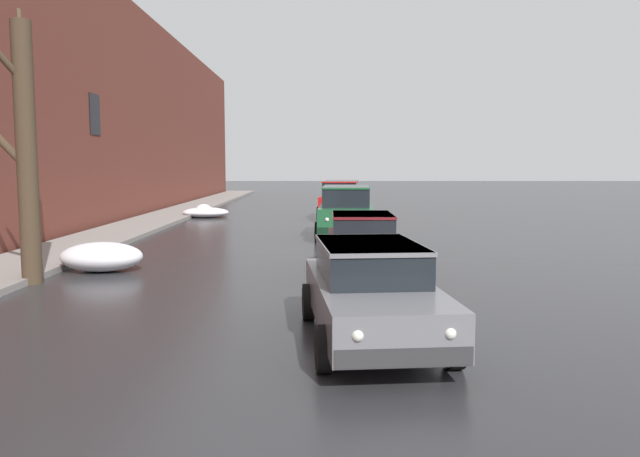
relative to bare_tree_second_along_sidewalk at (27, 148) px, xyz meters
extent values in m
cube|color=gray|center=(-1.17, 5.32, -2.86)|extent=(2.48, 80.00, 0.15)
cube|color=brown|center=(-2.91, 5.32, 2.23)|extent=(0.60, 80.00, 10.31)
cube|color=black|center=(-2.62, 11.51, 1.62)|extent=(0.08, 1.10, 1.60)
ellipsoid|color=white|center=(0.69, 17.01, -2.68)|extent=(2.26, 1.45, 0.50)
ellipsoid|color=white|center=(0.62, 16.88, -2.59)|extent=(0.80, 0.67, 0.67)
ellipsoid|color=white|center=(1.02, 1.56, -2.58)|extent=(1.97, 1.36, 0.70)
ellipsoid|color=white|center=(0.76, 1.46, -2.61)|extent=(0.76, 0.63, 0.63)
cylinder|color=#423323|center=(0.07, -0.02, -0.15)|extent=(0.42, 0.42, 5.56)
cylinder|color=#423323|center=(-0.27, 0.67, 2.55)|extent=(0.81, 1.50, 1.31)
cylinder|color=#423323|center=(-0.24, -0.41, 1.90)|extent=(0.80, 0.95, 1.17)
cube|color=slate|center=(7.04, -4.41, -2.33)|extent=(1.99, 4.40, 0.60)
cube|color=black|center=(7.03, -4.20, -1.77)|extent=(1.58, 2.34, 0.52)
cube|color=slate|center=(7.03, -4.20, -1.54)|extent=(1.62, 2.39, 0.06)
cube|color=#303032|center=(7.23, -6.49, -2.51)|extent=(1.58, 0.26, 0.22)
cube|color=#303032|center=(6.86, -2.33, -2.51)|extent=(1.58, 0.26, 0.22)
cylinder|color=black|center=(7.99, -5.66, -2.63)|extent=(0.23, 0.61, 0.60)
cylinder|color=black|center=(6.34, -5.80, -2.63)|extent=(0.23, 0.61, 0.60)
cylinder|color=black|center=(7.75, -3.01, -2.63)|extent=(0.23, 0.61, 0.60)
cylinder|color=black|center=(6.10, -3.16, -2.63)|extent=(0.23, 0.61, 0.60)
sphere|color=silver|center=(7.76, -6.47, -2.25)|extent=(0.14, 0.14, 0.14)
sphere|color=silver|center=(6.71, -6.57, -2.25)|extent=(0.14, 0.14, 0.14)
cube|color=maroon|center=(7.29, 1.10, -2.33)|extent=(1.67, 4.06, 0.60)
cube|color=black|center=(7.30, 1.30, -1.77)|extent=(1.41, 2.12, 0.52)
cube|color=maroon|center=(7.30, 1.30, -1.54)|extent=(1.45, 2.16, 0.06)
cube|color=black|center=(7.26, -0.87, -2.51)|extent=(1.57, 0.15, 0.22)
cube|color=black|center=(7.33, 3.06, -2.51)|extent=(1.57, 0.15, 0.22)
cylinder|color=black|center=(8.10, -0.17, -2.63)|extent=(0.19, 0.60, 0.60)
cylinder|color=black|center=(6.45, -0.14, -2.63)|extent=(0.19, 0.60, 0.60)
cylinder|color=black|center=(8.14, 2.33, -2.63)|extent=(0.19, 0.60, 0.60)
cylinder|color=black|center=(6.49, 2.36, -2.63)|extent=(0.19, 0.60, 0.60)
sphere|color=silver|center=(7.78, -0.91, -2.25)|extent=(0.14, 0.14, 0.14)
sphere|color=silver|center=(6.74, -0.89, -2.25)|extent=(0.14, 0.14, 0.14)
cube|color=#1E5633|center=(7.22, 8.62, -2.19)|extent=(2.03, 4.46, 0.80)
cube|color=black|center=(7.22, 8.66, -1.45)|extent=(1.72, 3.14, 0.68)
cube|color=#1E5633|center=(7.22, 8.66, -1.14)|extent=(1.76, 3.20, 0.06)
cube|color=black|center=(7.12, 6.48, -2.47)|extent=(1.80, 0.20, 0.22)
cube|color=black|center=(7.32, 10.76, -2.47)|extent=(1.80, 0.20, 0.22)
cylinder|color=black|center=(8.09, 7.22, -2.59)|extent=(0.21, 0.69, 0.68)
cylinder|color=black|center=(6.22, 7.30, -2.59)|extent=(0.21, 0.69, 0.68)
cylinder|color=black|center=(8.21, 9.93, -2.59)|extent=(0.21, 0.69, 0.68)
cylinder|color=black|center=(6.35, 10.02, -2.59)|extent=(0.21, 0.69, 0.68)
sphere|color=silver|center=(7.71, 6.42, -2.11)|extent=(0.14, 0.14, 0.14)
sphere|color=silver|center=(6.52, 6.48, -2.11)|extent=(0.14, 0.14, 0.14)
cube|color=red|center=(7.28, 16.12, -2.19)|extent=(2.15, 4.38, 0.80)
cube|color=black|center=(7.28, 16.16, -1.45)|extent=(1.79, 3.09, 0.68)
cube|color=red|center=(7.28, 16.16, -1.14)|extent=(1.83, 3.15, 0.06)
cube|color=#520B0B|center=(7.09, 14.06, -2.47)|extent=(1.75, 0.27, 0.22)
cube|color=#520B0B|center=(7.46, 18.18, -2.47)|extent=(1.75, 0.27, 0.22)
cylinder|color=black|center=(8.07, 14.73, -2.59)|extent=(0.24, 0.69, 0.68)
cylinder|color=black|center=(6.25, 14.89, -2.59)|extent=(0.24, 0.69, 0.68)
cylinder|color=black|center=(8.30, 17.35, -2.59)|extent=(0.24, 0.69, 0.68)
cylinder|color=black|center=(6.48, 17.51, -2.59)|extent=(0.24, 0.69, 0.68)
sphere|color=silver|center=(7.67, 13.98, -2.11)|extent=(0.14, 0.14, 0.14)
sphere|color=silver|center=(6.51, 14.08, -2.11)|extent=(0.14, 0.14, 0.14)
camera|label=1|loc=(6.30, -13.25, -0.37)|focal=34.80mm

